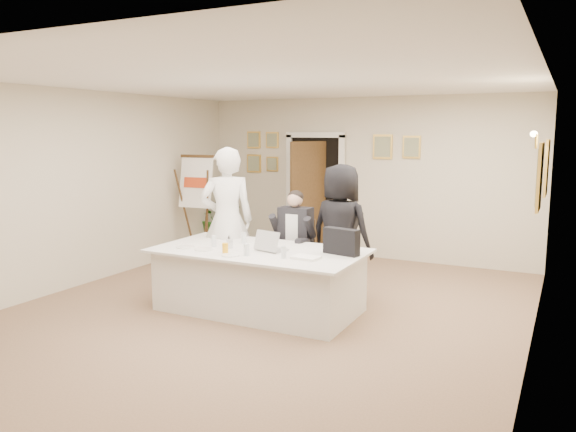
% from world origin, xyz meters
% --- Properties ---
extents(floor, '(7.00, 7.00, 0.00)m').
position_xyz_m(floor, '(0.00, 0.00, 0.00)').
color(floor, brown).
rests_on(floor, ground).
extents(ceiling, '(6.00, 7.00, 0.02)m').
position_xyz_m(ceiling, '(0.00, 0.00, 2.80)').
color(ceiling, white).
rests_on(ceiling, wall_back).
extents(wall_back, '(6.00, 0.10, 2.80)m').
position_xyz_m(wall_back, '(0.00, 3.50, 1.40)').
color(wall_back, beige).
rests_on(wall_back, floor).
extents(wall_front, '(6.00, 0.10, 2.80)m').
position_xyz_m(wall_front, '(0.00, -3.50, 1.40)').
color(wall_front, beige).
rests_on(wall_front, floor).
extents(wall_left, '(0.10, 7.00, 2.80)m').
position_xyz_m(wall_left, '(-3.00, 0.00, 1.40)').
color(wall_left, beige).
rests_on(wall_left, floor).
extents(wall_right, '(0.10, 7.00, 2.80)m').
position_xyz_m(wall_right, '(3.00, 0.00, 1.40)').
color(wall_right, beige).
rests_on(wall_right, floor).
extents(doorway, '(1.14, 0.86, 2.20)m').
position_xyz_m(doorway, '(-0.88, 3.32, 1.04)').
color(doorway, black).
rests_on(doorway, floor).
extents(pictures_back_wall, '(3.40, 0.06, 0.80)m').
position_xyz_m(pictures_back_wall, '(-0.80, 3.47, 1.85)').
color(pictures_back_wall, '#E7BA4F').
rests_on(pictures_back_wall, wall_back).
extents(pictures_right_wall, '(0.06, 2.20, 0.80)m').
position_xyz_m(pictures_right_wall, '(2.97, 1.20, 1.75)').
color(pictures_right_wall, '#E7BA4F').
rests_on(pictures_right_wall, wall_right).
extents(wall_sconce, '(0.20, 0.30, 0.24)m').
position_xyz_m(wall_sconce, '(2.90, 1.20, 2.10)').
color(wall_sconce, gold).
rests_on(wall_sconce, wall_right).
extents(conference_table, '(2.57, 1.37, 0.78)m').
position_xyz_m(conference_table, '(-0.10, -0.02, 0.39)').
color(conference_table, silver).
rests_on(conference_table, floor).
extents(seated_man, '(0.63, 0.67, 1.43)m').
position_xyz_m(seated_man, '(-0.10, 0.95, 0.71)').
color(seated_man, black).
rests_on(seated_man, floor).
extents(flip_chart, '(0.63, 0.41, 1.77)m').
position_xyz_m(flip_chart, '(-2.51, 2.10, 0.82)').
color(flip_chart, '#352511').
rests_on(flip_chart, floor).
extents(standing_man, '(0.87, 0.83, 2.00)m').
position_xyz_m(standing_man, '(-0.90, 0.50, 1.00)').
color(standing_man, white).
rests_on(standing_man, floor).
extents(standing_woman, '(0.96, 0.70, 1.80)m').
position_xyz_m(standing_woman, '(0.59, 0.94, 0.90)').
color(standing_woman, black).
rests_on(standing_woman, floor).
extents(potted_palm, '(1.10, 0.96, 1.20)m').
position_xyz_m(potted_palm, '(-2.80, 3.20, 0.60)').
color(potted_palm, '#245D1F').
rests_on(potted_palm, floor).
extents(laptop, '(0.42, 0.43, 0.28)m').
position_xyz_m(laptop, '(0.06, 0.01, 0.91)').
color(laptop, '#B7BABC').
rests_on(laptop, conference_table).
extents(laptop_bag, '(0.46, 0.21, 0.31)m').
position_xyz_m(laptop_bag, '(0.91, 0.16, 0.93)').
color(laptop_bag, black).
rests_on(laptop_bag, conference_table).
extents(paper_stack, '(0.32, 0.23, 0.03)m').
position_xyz_m(paper_stack, '(0.63, -0.23, 0.79)').
color(paper_stack, white).
rests_on(paper_stack, conference_table).
extents(plate_left, '(0.28, 0.28, 0.01)m').
position_xyz_m(plate_left, '(-0.97, -0.35, 0.78)').
color(plate_left, white).
rests_on(plate_left, conference_table).
extents(plate_mid, '(0.25, 0.25, 0.01)m').
position_xyz_m(plate_mid, '(-0.69, -0.35, 0.78)').
color(plate_mid, white).
rests_on(plate_mid, conference_table).
extents(plate_near, '(0.24, 0.24, 0.01)m').
position_xyz_m(plate_near, '(-0.22, -0.48, 0.78)').
color(plate_near, white).
rests_on(plate_near, conference_table).
extents(glass_a, '(0.06, 0.06, 0.14)m').
position_xyz_m(glass_a, '(-0.69, -0.13, 0.84)').
color(glass_a, silver).
rests_on(glass_a, conference_table).
extents(glass_b, '(0.08, 0.08, 0.14)m').
position_xyz_m(glass_b, '(-0.06, -0.39, 0.84)').
color(glass_b, silver).
rests_on(glass_b, conference_table).
extents(glass_c, '(0.07, 0.07, 0.14)m').
position_xyz_m(glass_c, '(0.39, -0.31, 0.84)').
color(glass_c, silver).
rests_on(glass_c, conference_table).
extents(glass_d, '(0.07, 0.07, 0.14)m').
position_xyz_m(glass_d, '(-0.46, 0.22, 0.84)').
color(glass_d, silver).
rests_on(glass_d, conference_table).
extents(oj_glass, '(0.08, 0.08, 0.13)m').
position_xyz_m(oj_glass, '(-0.33, -0.42, 0.84)').
color(oj_glass, '#F0A614').
rests_on(oj_glass, conference_table).
extents(steel_jug, '(0.08, 0.08, 0.11)m').
position_xyz_m(steel_jug, '(-0.46, -0.12, 0.83)').
color(steel_jug, silver).
rests_on(steel_jug, conference_table).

